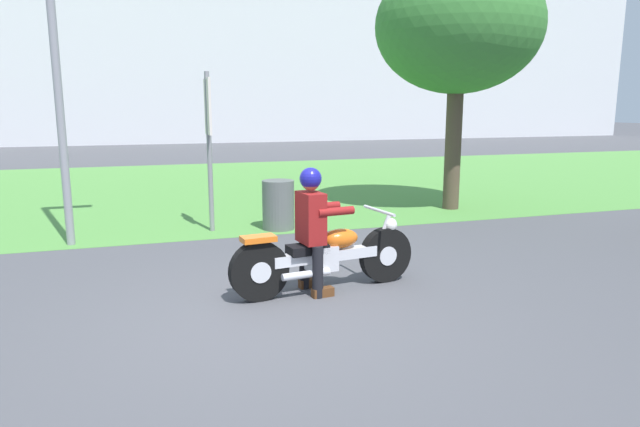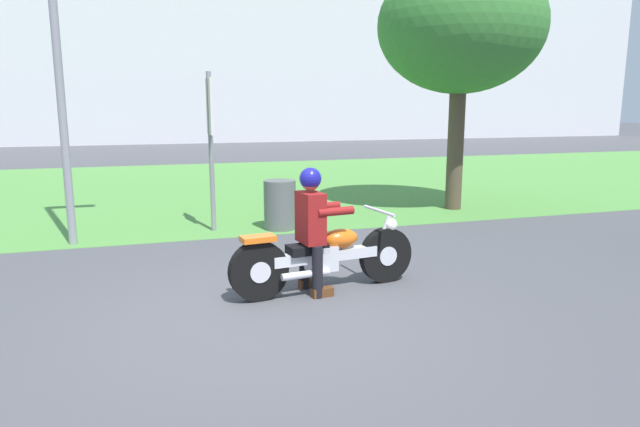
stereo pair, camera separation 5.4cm
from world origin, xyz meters
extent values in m
plane|color=#4C4C51|center=(0.00, 0.00, 0.00)|extent=(120.00, 120.00, 0.00)
cube|color=#549342|center=(0.00, 9.57, 0.00)|extent=(60.00, 12.00, 0.01)
cylinder|color=black|center=(1.52, 0.78, 0.32)|extent=(0.66, 0.20, 0.65)
cylinder|color=silver|center=(1.52, 0.78, 0.32)|extent=(0.24, 0.17, 0.23)
cylinder|color=black|center=(-0.03, 0.58, 0.32)|extent=(0.66, 0.20, 0.65)
cylinder|color=silver|center=(-0.03, 0.58, 0.32)|extent=(0.24, 0.17, 0.23)
cube|color=silver|center=(0.75, 0.68, 0.40)|extent=(1.26, 0.30, 0.12)
cube|color=silver|center=(0.70, 0.67, 0.38)|extent=(0.35, 0.28, 0.28)
ellipsoid|color=orange|center=(0.92, 0.70, 0.58)|extent=(0.47, 0.29, 0.22)
cube|color=black|center=(0.53, 0.65, 0.50)|extent=(0.47, 0.29, 0.10)
cube|color=orange|center=(-0.03, 0.58, 0.68)|extent=(0.38, 0.24, 0.06)
cylinder|color=silver|center=(1.47, 0.77, 0.57)|extent=(0.26, 0.08, 0.53)
cylinder|color=silver|center=(1.43, 0.76, 0.86)|extent=(0.12, 0.66, 0.04)
sphere|color=white|center=(1.58, 0.78, 0.68)|extent=(0.16, 0.16, 0.16)
cylinder|color=silver|center=(0.46, 0.50, 0.26)|extent=(0.56, 0.15, 0.08)
cylinder|color=black|center=(0.54, 0.83, 0.29)|extent=(0.12, 0.12, 0.57)
cube|color=#593319|center=(0.60, 0.84, 0.05)|extent=(0.25, 0.13, 0.10)
cylinder|color=black|center=(0.59, 0.48, 0.29)|extent=(0.12, 0.12, 0.57)
cube|color=#593319|center=(0.65, 0.48, 0.05)|extent=(0.25, 0.13, 0.10)
cube|color=maroon|center=(0.57, 0.65, 0.85)|extent=(0.27, 0.40, 0.56)
cylinder|color=maroon|center=(0.76, 0.85, 0.93)|extent=(0.43, 0.14, 0.09)
cylinder|color=maroon|center=(0.81, 0.51, 0.93)|extent=(0.43, 0.14, 0.09)
sphere|color=#996B4C|center=(0.57, 0.65, 1.25)|extent=(0.20, 0.20, 0.20)
sphere|color=navy|center=(0.57, 0.65, 1.28)|extent=(0.24, 0.24, 0.24)
cylinder|color=brown|center=(4.82, 4.79, 1.22)|extent=(0.32, 0.32, 2.45)
ellipsoid|color=#387A33|center=(4.82, 4.79, 3.57)|extent=(3.21, 3.21, 2.57)
cylinder|color=gray|center=(-2.23, 3.88, 3.02)|extent=(0.12, 0.12, 6.04)
cylinder|color=#595E5B|center=(1.01, 3.98, 0.42)|extent=(0.54, 0.54, 0.83)
cylinder|color=gray|center=(-0.08, 4.19, 1.30)|extent=(0.08, 0.08, 2.60)
cube|color=silver|center=(-0.08, 4.19, 2.05)|extent=(0.04, 0.60, 0.90)
camera|label=1|loc=(-1.18, -5.06, 2.04)|focal=31.34mm
camera|label=2|loc=(-1.13, -5.07, 2.04)|focal=31.34mm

